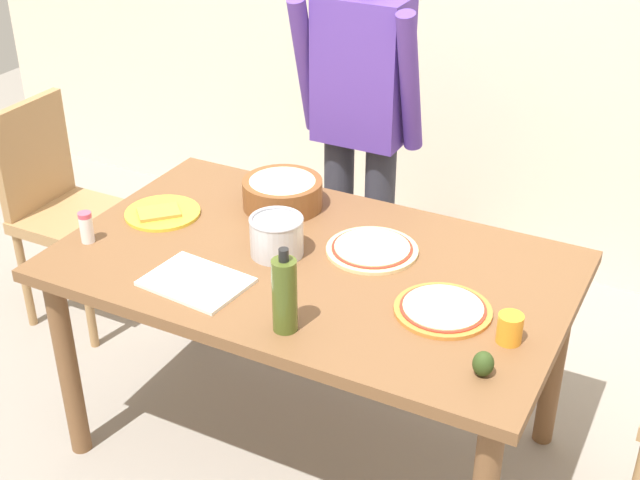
% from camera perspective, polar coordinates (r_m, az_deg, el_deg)
% --- Properties ---
extents(ground, '(8.00, 8.00, 0.00)m').
position_cam_1_polar(ground, '(3.18, -0.43, -13.20)').
color(ground, gray).
extents(dining_table, '(1.60, 0.96, 0.76)m').
position_cam_1_polar(dining_table, '(2.77, -0.48, -2.99)').
color(dining_table, brown).
rests_on(dining_table, ground).
extents(person_cook, '(0.49, 0.25, 1.62)m').
position_cam_1_polar(person_cook, '(3.33, 2.69, 8.04)').
color(person_cook, '#2D2D38').
rests_on(person_cook, ground).
extents(chair_wooden_left, '(0.40, 0.40, 0.95)m').
position_cam_1_polar(chair_wooden_left, '(3.73, -16.76, 2.48)').
color(chair_wooden_left, '#A37A4C').
rests_on(chair_wooden_left, ground).
extents(pizza_raw_on_board, '(0.30, 0.30, 0.02)m').
position_cam_1_polar(pizza_raw_on_board, '(2.77, 3.45, -0.61)').
color(pizza_raw_on_board, beige).
rests_on(pizza_raw_on_board, dining_table).
extents(pizza_cooked_on_tray, '(0.28, 0.28, 0.02)m').
position_cam_1_polar(pizza_cooked_on_tray, '(2.50, 8.10, -4.54)').
color(pizza_cooked_on_tray, '#C67A33').
rests_on(pizza_cooked_on_tray, dining_table).
extents(plate_with_slice, '(0.26, 0.26, 0.02)m').
position_cam_1_polar(plate_with_slice, '(3.04, -10.37, 1.77)').
color(plate_with_slice, gold).
rests_on(plate_with_slice, dining_table).
extents(popcorn_bowl, '(0.28, 0.28, 0.11)m').
position_cam_1_polar(popcorn_bowl, '(3.02, -2.48, 3.27)').
color(popcorn_bowl, brown).
rests_on(popcorn_bowl, dining_table).
extents(olive_oil_bottle, '(0.07, 0.07, 0.26)m').
position_cam_1_polar(olive_oil_bottle, '(2.35, -2.35, -3.61)').
color(olive_oil_bottle, '#47561E').
rests_on(olive_oil_bottle, dining_table).
extents(steel_pot, '(0.17, 0.17, 0.13)m').
position_cam_1_polar(steel_pot, '(2.73, -2.87, 0.29)').
color(steel_pot, '#B7B7BC').
rests_on(steel_pot, dining_table).
extents(cup_orange, '(0.07, 0.07, 0.08)m').
position_cam_1_polar(cup_orange, '(2.40, 12.39, -5.71)').
color(cup_orange, orange).
rests_on(cup_orange, dining_table).
extents(salt_shaker, '(0.04, 0.04, 0.11)m').
position_cam_1_polar(salt_shaker, '(2.90, -15.14, 0.82)').
color(salt_shaker, white).
rests_on(salt_shaker, dining_table).
extents(cutting_board_white, '(0.32, 0.25, 0.01)m').
position_cam_1_polar(cutting_board_white, '(2.63, -8.16, -2.74)').
color(cutting_board_white, white).
rests_on(cutting_board_white, dining_table).
extents(avocado, '(0.06, 0.06, 0.07)m').
position_cam_1_polar(avocado, '(2.27, 10.70, -8.01)').
color(avocado, '#2D4219').
rests_on(avocado, dining_table).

